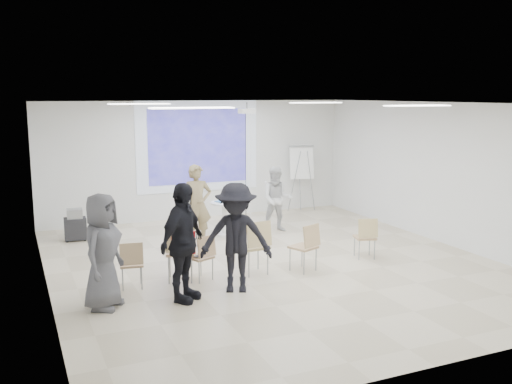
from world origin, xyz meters
name	(u,v)px	position (x,y,z in m)	size (l,w,h in m)	color
floor	(273,266)	(0.00, 0.00, -0.05)	(8.00, 9.00, 0.10)	beige
ceiling	(274,100)	(0.00, 0.00, 3.05)	(8.00, 9.00, 0.10)	white
wall_back	(198,160)	(0.00, 4.55, 1.50)	(8.00, 0.10, 3.00)	silver
wall_left	(40,202)	(-4.05, 0.00, 1.50)	(0.10, 9.00, 3.00)	silver
wall_right	(445,173)	(4.05, 0.00, 1.50)	(0.10, 9.00, 3.00)	silver
projection_halo	(198,146)	(0.00, 4.49, 1.85)	(3.20, 0.01, 2.30)	silver
projection_image	(198,146)	(0.00, 4.47, 1.85)	(2.60, 0.01, 1.90)	#312E9E
pedestal_table	(225,216)	(-0.06, 2.43, 0.44)	(0.84, 0.84, 0.79)	silver
player_left	(197,200)	(-0.87, 1.91, 0.97)	(0.71, 0.48, 1.94)	#8F7D58
player_right	(277,196)	(1.20, 2.33, 0.84)	(0.81, 0.65, 1.67)	silver
controller_left	(201,183)	(-0.69, 2.16, 1.28)	(0.04, 0.12, 0.04)	silver
controller_right	(265,182)	(1.02, 2.58, 1.13)	(0.04, 0.11, 0.04)	white
chair_far_left	(131,261)	(-2.72, -0.34, 0.47)	(0.43, 0.46, 0.80)	tan
chair_left_mid	(180,248)	(-1.89, -0.32, 0.59)	(0.60, 0.62, 1.00)	tan
chair_left_inner	(202,254)	(-1.53, -0.41, 0.48)	(0.50, 0.52, 0.80)	tan
chair_center	(256,243)	(-0.56, -0.47, 0.58)	(0.49, 0.52, 0.98)	tan
chair_right_inner	(306,244)	(0.34, -0.68, 0.52)	(0.54, 0.56, 0.88)	tan
chair_right_far	(366,235)	(1.79, -0.42, 0.48)	(0.48, 0.50, 0.81)	tan
red_jacket	(184,243)	(-1.87, -0.46, 0.72)	(0.40, 0.09, 0.38)	#A91419
laptop	(199,255)	(-1.55, -0.33, 0.43)	(0.29, 0.21, 0.02)	black
audience_left	(182,234)	(-2.10, -1.20, 1.06)	(1.24, 0.74, 2.13)	black
audience_mid	(236,230)	(-1.19, -1.12, 1.01)	(1.31, 0.71, 2.02)	black
audience_outer	(102,244)	(-3.27, -1.01, 0.98)	(0.95, 0.63, 1.95)	#57575C
flipchart_easel	(302,163)	(2.82, 4.16, 1.33)	(0.77, 0.59, 1.80)	gray
av_cart	(75,226)	(-3.22, 3.33, 0.32)	(0.49, 0.40, 0.70)	black
ceiling_projector	(247,117)	(0.10, 1.49, 2.69)	(0.30, 0.25, 3.00)	white
fluor_panel_nw	(139,104)	(-2.00, 2.00, 2.97)	(1.20, 0.30, 0.02)	white
fluor_panel_ne	(316,103)	(2.00, 2.00, 2.97)	(1.20, 0.30, 0.02)	white
fluor_panel_sw	(192,108)	(-2.00, -1.50, 2.97)	(1.20, 0.30, 0.02)	white
fluor_panel_se	(417,106)	(2.00, -1.50, 2.97)	(1.20, 0.30, 0.02)	white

